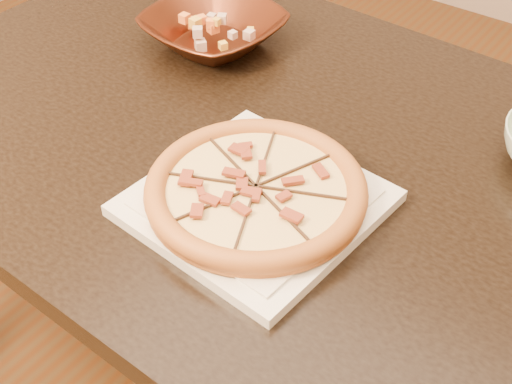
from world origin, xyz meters
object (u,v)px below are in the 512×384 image
(plate, at_px, (256,202))
(pizza, at_px, (256,190))
(bronze_bowl, at_px, (214,30))
(dining_table, at_px, (273,185))

(plate, distance_m, pizza, 0.02)
(plate, xyz_separation_m, pizza, (-0.00, -0.00, 0.02))
(plate, distance_m, bronze_bowl, 0.46)
(pizza, bearing_deg, plate, 19.46)
(dining_table, height_order, bronze_bowl, bronze_bowl)
(bronze_bowl, bearing_deg, dining_table, -33.55)
(dining_table, relative_size, plate, 4.28)
(pizza, height_order, bronze_bowl, bronze_bowl)
(plate, bearing_deg, dining_table, 116.34)
(dining_table, distance_m, pizza, 0.22)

